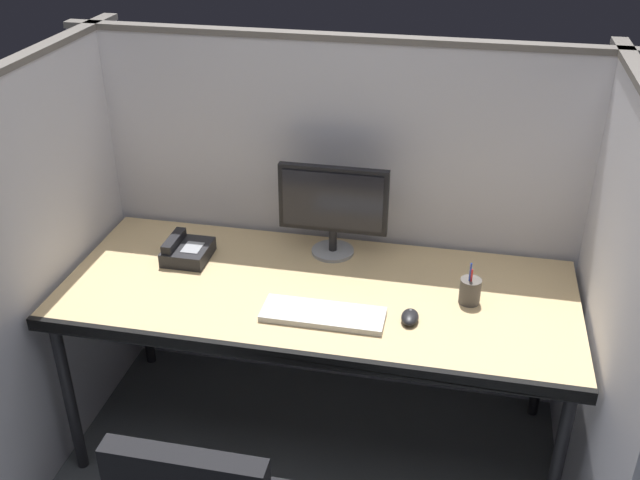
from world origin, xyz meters
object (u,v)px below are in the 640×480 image
at_px(keyboard_main, 323,315).
at_px(pen_cup, 470,291).
at_px(monitor_center, 333,205).
at_px(desk, 317,302).
at_px(computer_mouse, 410,317).
at_px(desk_phone, 186,251).

distance_m(keyboard_main, pen_cup, 0.54).
bearing_deg(monitor_center, desk, -91.08).
distance_m(computer_mouse, desk_phone, 0.94).
bearing_deg(computer_mouse, pen_cup, 39.38).
bearing_deg(pen_cup, computer_mouse, -140.62).
relative_size(desk, desk_phone, 10.00).
bearing_deg(desk_phone, desk, -12.95).
relative_size(monitor_center, keyboard_main, 1.00).
bearing_deg(computer_mouse, desk, 160.80).
bearing_deg(desk, monitor_center, 88.92).
xyz_separation_m(monitor_center, keyboard_main, (0.05, -0.45, -0.20)).
relative_size(keyboard_main, pen_cup, 2.60).
relative_size(desk, keyboard_main, 4.42).
distance_m(keyboard_main, computer_mouse, 0.30).
xyz_separation_m(computer_mouse, desk_phone, (-0.91, 0.25, 0.02)).
xyz_separation_m(desk, desk_phone, (-0.55, 0.13, 0.08)).
xyz_separation_m(desk, keyboard_main, (0.06, -0.16, 0.06)).
distance_m(monitor_center, desk_phone, 0.61).
bearing_deg(desk_phone, keyboard_main, -25.31).
bearing_deg(desk, desk_phone, 167.05).
relative_size(computer_mouse, desk_phone, 0.51).
relative_size(monitor_center, computer_mouse, 4.48).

